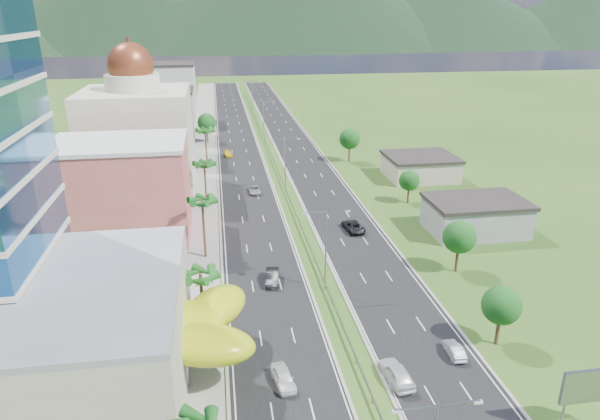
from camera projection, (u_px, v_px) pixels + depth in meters
name	position (u px, v px, depth m)	size (l,w,h in m)	color
ground	(343.00, 331.00, 60.70)	(500.00, 500.00, 0.00)	#2D5119
road_left	(238.00, 146.00, 142.79)	(11.00, 260.00, 0.04)	black
road_right	(294.00, 144.00, 144.97)	(11.00, 260.00, 0.04)	black
sidewalk_left	(202.00, 147.00, 141.39)	(7.00, 260.00, 0.12)	gray
median_guardrail	(273.00, 160.00, 127.02)	(0.10, 216.06, 0.76)	gray
streetlight_median_b	(326.00, 241.00, 67.56)	(6.04, 0.25, 11.00)	gray
streetlight_median_c	(285.00, 159.00, 104.53)	(6.04, 0.25, 11.00)	gray
streetlight_median_d	(264.00, 116.00, 146.13)	(6.04, 0.25, 11.00)	gray
streetlight_median_e	(252.00, 93.00, 187.72)	(6.04, 0.25, 11.00)	gray
mall_podium	(16.00, 347.00, 48.55)	(30.00, 24.00, 11.00)	#B8AA98
lime_canopy	(154.00, 328.00, 52.33)	(18.00, 15.00, 7.40)	#B5C313
pink_shophouse	(123.00, 192.00, 83.55)	(20.00, 15.00, 15.00)	#C75951
domed_building	(138.00, 135.00, 103.45)	(20.00, 20.00, 28.70)	beige
midrise_grey	(157.00, 126.00, 127.89)	(16.00, 15.00, 16.00)	gray
midrise_beige	(165.00, 115.00, 148.75)	(16.00, 15.00, 13.00)	#B8AA98
midrise_white	(170.00, 94.00, 169.13)	(16.00, 15.00, 18.00)	silver
billboard	(590.00, 388.00, 44.98)	(5.20, 0.35, 6.20)	gray
shed_near	(475.00, 217.00, 87.00)	(15.00, 10.00, 5.00)	gray
shed_far	(420.00, 168.00, 115.13)	(14.00, 12.00, 4.40)	#B8AA98
palm_tree_b	(200.00, 278.00, 57.80)	(3.60, 3.60, 8.10)	#47301C
palm_tree_c	(202.00, 203.00, 75.78)	(3.60, 3.60, 9.60)	#47301C
palm_tree_d	(204.00, 166.00, 97.38)	(3.60, 3.60, 8.60)	#47301C
palm_tree_e	(205.00, 132.00, 120.21)	(3.60, 3.60, 9.40)	#47301C
leafy_tree_lfar	(207.00, 122.00, 144.28)	(4.90, 4.90, 8.05)	#47301C
leafy_tree_ra	(501.00, 306.00, 56.72)	(4.20, 4.20, 6.90)	#47301C
leafy_tree_rb	(459.00, 237.00, 72.73)	(4.55, 4.55, 7.47)	#47301C
leafy_tree_rc	(409.00, 181.00, 99.33)	(3.85, 3.85, 6.33)	#47301C
leafy_tree_rd	(350.00, 139.00, 126.05)	(4.90, 4.90, 8.05)	#47301C
mountain_ridge	(294.00, 49.00, 485.37)	(860.00, 140.00, 90.00)	black
car_white_near_left	(283.00, 378.00, 51.81)	(1.77, 4.40, 1.50)	white
car_dark_left	(272.00, 277.00, 71.18)	(1.68, 4.81, 1.59)	black
car_silver_mid_left	(254.00, 190.00, 105.95)	(2.23, 4.84, 1.34)	#95989C
car_yellow_far_left	(228.00, 154.00, 132.29)	(1.76, 4.32, 1.25)	yellow
car_white_near_right	(396.00, 373.00, 52.23)	(2.11, 5.24, 1.78)	white
car_silver_right	(454.00, 350.00, 56.23)	(1.36, 3.89, 1.28)	#ADAFB5
car_dark_far_right	(353.00, 226.00, 87.99)	(2.63, 5.71, 1.59)	black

